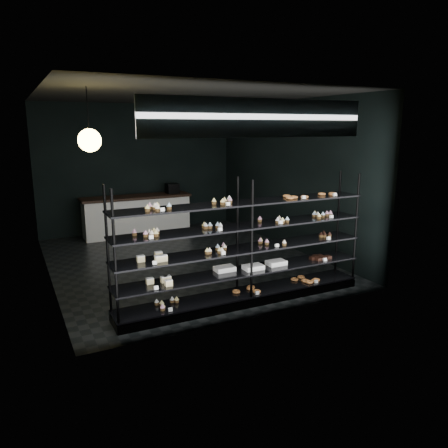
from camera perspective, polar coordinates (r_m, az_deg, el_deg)
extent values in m
cube|color=black|center=(8.90, -5.44, -4.67)|extent=(5.00, 6.00, 0.01)
cube|color=black|center=(8.52, -5.90, 16.29)|extent=(5.00, 6.00, 0.01)
cube|color=black|center=(11.40, -11.10, 7.15)|extent=(5.00, 0.01, 3.20)
cube|color=black|center=(5.88, 4.85, 2.40)|extent=(5.00, 0.01, 3.20)
cube|color=black|center=(8.03, -22.61, 4.21)|extent=(0.01, 6.00, 3.20)
cube|color=black|center=(9.73, 8.31, 6.35)|extent=(0.01, 6.00, 3.20)
cube|color=black|center=(6.80, 2.60, -9.68)|extent=(4.00, 0.50, 0.12)
cylinder|color=black|center=(5.64, -14.02, -4.84)|extent=(0.04, 0.04, 1.85)
cylinder|color=black|center=(6.05, -14.94, -3.69)|extent=(0.04, 0.04, 1.85)
cylinder|color=black|center=(6.33, 3.65, -2.57)|extent=(0.04, 0.04, 1.85)
cylinder|color=black|center=(6.70, 1.77, -1.69)|extent=(0.04, 0.04, 1.85)
cylinder|color=black|center=(7.48, 16.83, -0.71)|extent=(0.04, 0.04, 1.85)
cylinder|color=black|center=(7.80, 14.63, -0.05)|extent=(0.04, 0.04, 1.85)
cube|color=black|center=(6.77, 2.61, -8.97)|extent=(4.00, 0.50, 0.03)
cube|color=black|center=(6.65, 2.64, -6.17)|extent=(4.00, 0.50, 0.02)
cube|color=black|center=(6.55, 2.67, -3.26)|extent=(4.00, 0.50, 0.02)
cube|color=black|center=(6.46, 2.70, -0.28)|extent=(4.00, 0.50, 0.02)
cube|color=black|center=(6.39, 2.74, 2.78)|extent=(4.00, 0.50, 0.02)
cube|color=white|center=(5.70, -7.91, 1.86)|extent=(0.06, 0.04, 0.06)
cube|color=white|center=(6.07, 0.82, 2.64)|extent=(0.06, 0.04, 0.06)
cube|color=white|center=(6.72, 10.28, 3.41)|extent=(0.05, 0.04, 0.06)
cube|color=white|center=(7.10, 14.24, 3.71)|extent=(0.06, 0.04, 0.06)
cube|color=white|center=(5.73, -9.20, -1.71)|extent=(0.06, 0.04, 0.06)
cube|color=white|center=(6.07, -0.60, -0.74)|extent=(0.06, 0.04, 0.06)
cube|color=white|center=(6.56, 7.35, 0.17)|extent=(0.05, 0.04, 0.06)
cube|color=white|center=(7.11, 13.55, 0.88)|extent=(0.06, 0.04, 0.06)
cube|color=white|center=(5.83, -8.88, -5.02)|extent=(0.06, 0.04, 0.06)
cube|color=white|center=(6.18, -0.25, -3.86)|extent=(0.06, 0.04, 0.06)
cube|color=white|center=(6.64, 7.27, -2.78)|extent=(0.05, 0.04, 0.06)
cube|color=white|center=(7.19, 13.44, -1.85)|extent=(0.06, 0.04, 0.06)
cube|color=white|center=(5.95, -8.50, -8.20)|extent=(0.06, 0.04, 0.06)
cube|color=white|center=(7.25, 13.04, -4.57)|extent=(0.06, 0.04, 0.06)
cube|color=white|center=(6.14, -6.74, -11.02)|extent=(0.06, 0.04, 0.06)
cube|color=white|center=(6.65, 4.02, -9.05)|extent=(0.05, 0.04, 0.06)
cube|color=white|center=(7.25, 11.75, -7.43)|extent=(0.06, 0.04, 0.06)
cube|color=#0B113A|center=(5.86, 4.64, 13.66)|extent=(3.20, 0.04, 0.45)
cube|color=white|center=(5.84, 4.75, 13.66)|extent=(3.30, 0.02, 0.50)
cylinder|color=black|center=(6.50, -17.41, 14.32)|extent=(0.01, 0.01, 0.57)
sphere|color=#F3C655|center=(6.50, -17.15, 10.40)|extent=(0.32, 0.32, 0.32)
cube|color=white|center=(11.03, -11.30, 0.96)|extent=(2.57, 0.60, 0.92)
cube|color=black|center=(10.94, -11.41, 3.48)|extent=(2.67, 0.65, 0.06)
cube|color=black|center=(11.19, -6.78, 4.64)|extent=(0.30, 0.30, 0.25)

